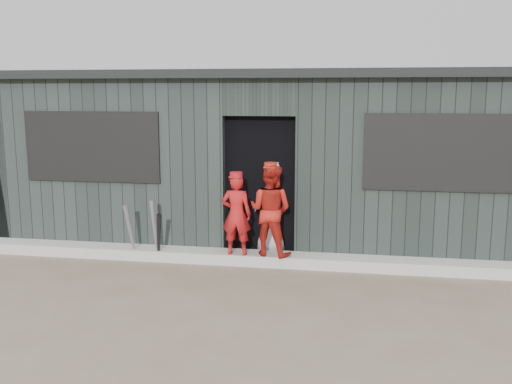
% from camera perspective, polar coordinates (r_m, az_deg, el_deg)
% --- Properties ---
extents(ground, '(80.00, 80.00, 0.00)m').
position_cam_1_polar(ground, '(6.18, -2.90, -12.06)').
color(ground, brown).
rests_on(ground, ground).
extents(curb, '(8.00, 0.36, 0.15)m').
position_cam_1_polar(curb, '(7.85, 0.02, -6.64)').
color(curb, '#ADADA8').
rests_on(curb, ground).
extents(bat_left, '(0.11, 0.29, 0.81)m').
position_cam_1_polar(bat_left, '(8.06, -12.43, -3.98)').
color(bat_left, gray).
rests_on(bat_left, ground).
extents(bat_mid, '(0.13, 0.19, 0.87)m').
position_cam_1_polar(bat_mid, '(8.01, -10.07, -3.78)').
color(bat_mid, gray).
rests_on(bat_mid, ground).
extents(bat_right, '(0.18, 0.26, 0.70)m').
position_cam_1_polar(bat_right, '(7.94, -9.70, -4.51)').
color(bat_right, black).
rests_on(bat_right, ground).
extents(player_red_left, '(0.40, 0.27, 1.10)m').
position_cam_1_polar(player_red_left, '(7.64, -1.97, -2.27)').
color(player_red_left, '#B61617').
rests_on(player_red_left, curb).
extents(player_red_right, '(0.70, 0.61, 1.23)m').
position_cam_1_polar(player_red_right, '(7.60, 1.44, -1.82)').
color(player_red_right, red).
rests_on(player_red_right, curb).
extents(player_grey_back, '(0.80, 0.67, 1.38)m').
position_cam_1_polar(player_grey_back, '(8.10, 1.83, -1.61)').
color(player_grey_back, '#B0B0B0').
rests_on(player_grey_back, ground).
extents(dugout, '(8.30, 3.30, 2.62)m').
position_cam_1_polar(dugout, '(9.24, 1.80, 3.56)').
color(dugout, black).
rests_on(dugout, ground).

